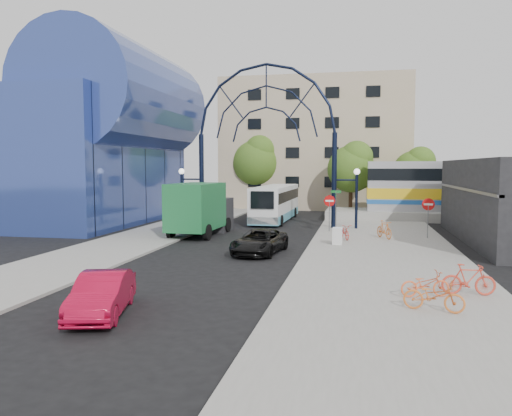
% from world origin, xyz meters
% --- Properties ---
extents(ground, '(120.00, 120.00, 0.00)m').
position_xyz_m(ground, '(0.00, 0.00, 0.00)').
color(ground, black).
rests_on(ground, ground).
extents(sidewalk_east, '(8.00, 56.00, 0.12)m').
position_xyz_m(sidewalk_east, '(8.00, 4.00, 0.06)').
color(sidewalk_east, gray).
rests_on(sidewalk_east, ground).
extents(plaza_west, '(5.00, 50.00, 0.12)m').
position_xyz_m(plaza_west, '(-6.50, 6.00, 0.06)').
color(plaza_west, gray).
rests_on(plaza_west, ground).
extents(gateway_arch, '(13.64, 0.44, 12.10)m').
position_xyz_m(gateway_arch, '(0.00, 14.00, 8.56)').
color(gateway_arch, black).
rests_on(gateway_arch, ground).
extents(stop_sign, '(0.80, 0.07, 2.50)m').
position_xyz_m(stop_sign, '(4.80, 12.00, 1.99)').
color(stop_sign, slate).
rests_on(stop_sign, sidewalk_east).
extents(do_not_enter_sign, '(0.76, 0.07, 2.48)m').
position_xyz_m(do_not_enter_sign, '(11.00, 10.00, 1.98)').
color(do_not_enter_sign, slate).
rests_on(do_not_enter_sign, sidewalk_east).
extents(street_name_sign, '(0.70, 0.70, 2.80)m').
position_xyz_m(street_name_sign, '(5.20, 12.60, 2.13)').
color(street_name_sign, slate).
rests_on(street_name_sign, sidewalk_east).
extents(sandwich_board, '(0.55, 0.61, 0.99)m').
position_xyz_m(sandwich_board, '(5.60, 5.98, 0.74)').
color(sandwich_board, white).
rests_on(sandwich_board, sidewalk_east).
extents(transit_hall, '(16.50, 18.00, 14.50)m').
position_xyz_m(transit_hall, '(-15.30, 15.00, 6.70)').
color(transit_hall, '#2E428D').
rests_on(transit_hall, ground).
extents(apartment_block, '(20.00, 12.10, 14.00)m').
position_xyz_m(apartment_block, '(2.00, 34.97, 7.00)').
color(apartment_block, tan).
rests_on(apartment_block, ground).
extents(tree_north_a, '(4.48, 4.48, 7.00)m').
position_xyz_m(tree_north_a, '(6.12, 25.93, 4.61)').
color(tree_north_a, '#382314').
rests_on(tree_north_a, ground).
extents(tree_north_b, '(5.12, 5.12, 8.00)m').
position_xyz_m(tree_north_b, '(-3.88, 29.93, 5.27)').
color(tree_north_b, '#382314').
rests_on(tree_north_b, ground).
extents(tree_north_c, '(4.16, 4.16, 6.50)m').
position_xyz_m(tree_north_c, '(12.12, 27.93, 4.28)').
color(tree_north_c, '#382314').
rests_on(tree_north_c, ground).
extents(city_bus, '(2.70, 10.76, 2.94)m').
position_xyz_m(city_bus, '(-0.11, 18.99, 1.54)').
color(city_bus, white).
rests_on(city_bus, ground).
extents(green_truck, '(2.91, 7.00, 3.48)m').
position_xyz_m(green_truck, '(-3.51, 9.18, 1.74)').
color(green_truck, black).
rests_on(green_truck, ground).
extents(black_suv, '(2.63, 4.79, 1.27)m').
position_xyz_m(black_suv, '(1.69, 3.00, 0.64)').
color(black_suv, black).
rests_on(black_suv, ground).
extents(red_sedan, '(2.36, 4.17, 1.30)m').
position_xyz_m(red_sedan, '(-0.92, -8.66, 0.65)').
color(red_sedan, '#B20A2C').
rests_on(red_sedan, ground).
extents(bike_near_a, '(1.11, 1.83, 0.91)m').
position_xyz_m(bike_near_a, '(5.94, 8.43, 0.58)').
color(bike_near_a, red).
rests_on(bike_near_a, sidewalk_east).
extents(bike_near_b, '(1.26, 1.88, 1.10)m').
position_xyz_m(bike_near_b, '(8.33, 9.22, 0.67)').
color(bike_near_b, orange).
rests_on(bike_near_b, sidewalk_east).
extents(bike_far_a, '(1.80, 1.04, 0.89)m').
position_xyz_m(bike_far_a, '(9.01, -4.88, 0.57)').
color(bike_far_a, orange).
rests_on(bike_far_a, sidewalk_east).
extents(bike_far_b, '(1.85, 0.65, 1.09)m').
position_xyz_m(bike_far_b, '(10.51, -4.34, 0.67)').
color(bike_far_b, red).
rests_on(bike_far_b, sidewalk_east).
extents(bike_far_c, '(1.92, 1.04, 0.96)m').
position_xyz_m(bike_far_c, '(9.05, -6.60, 0.60)').
color(bike_far_c, orange).
rests_on(bike_far_c, sidewalk_east).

